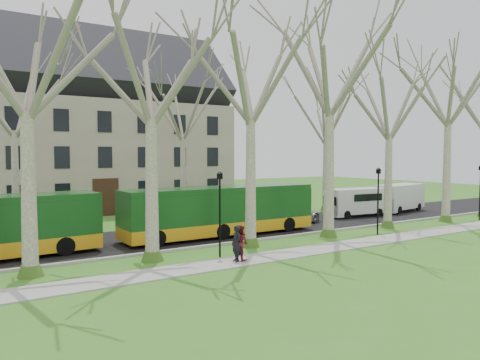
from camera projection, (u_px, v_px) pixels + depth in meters
name	position (u px, v px, depth m)	size (l,w,h in m)	color
ground	(297.00, 242.00, 28.13)	(120.00, 120.00, 0.00)	#3C7120
sidewalk	(326.00, 248.00, 26.04)	(70.00, 2.00, 0.06)	gray
road	(246.00, 229.00, 32.73)	(80.00, 8.00, 0.06)	black
curb	(282.00, 237.00, 29.38)	(80.00, 0.25, 0.14)	#A5A39E
building	(85.00, 125.00, 44.44)	(26.50, 12.20, 16.00)	gray
tree_row_verge	(295.00, 125.00, 27.99)	(49.00, 7.00, 14.00)	gray
tree_row_far	(192.00, 145.00, 36.26)	(33.00, 7.00, 12.00)	gray
lamp_row	(308.00, 201.00, 27.16)	(36.22, 0.22, 4.30)	black
hedges	(138.00, 208.00, 37.22)	(30.60, 8.60, 2.00)	#254E16
bus_follow	(221.00, 210.00, 29.86)	(12.93, 2.69, 3.23)	#134418
sedan	(292.00, 214.00, 34.72)	(2.09, 5.15, 1.49)	#B1B2B7
van_a	(356.00, 202.00, 39.03)	(5.36, 1.95, 2.34)	silver
van_b	(399.00, 198.00, 42.33)	(5.65, 2.05, 2.46)	silver
pedestrian_a	(236.00, 244.00, 22.67)	(0.64, 0.42, 1.75)	black
pedestrian_b	(240.00, 243.00, 22.96)	(0.84, 0.65, 1.73)	maroon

